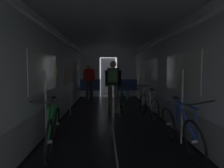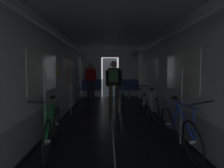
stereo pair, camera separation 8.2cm
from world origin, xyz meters
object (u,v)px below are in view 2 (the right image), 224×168
Objects in this scene: bench_seat_far_right at (129,87)px; bicycle_green at (52,128)px; bicycle_blue at (179,129)px; bicycle_white at (149,105)px; bicycle_teal_in_aisle at (123,100)px; person_cyclist_aisle at (114,82)px; bench_seat_far_left at (91,87)px; person_standing_near_bench at (91,79)px.

bench_seat_far_right is 6.53m from bicycle_green.
bench_seat_far_right is at bearing 92.00° from bicycle_blue.
bench_seat_far_right is 0.58× the size of bicycle_white.
bicycle_green is (-2.20, 0.07, 0.00)m from bicycle_blue.
bicycle_teal_in_aisle is at bearing -99.89° from bench_seat_far_right.
person_cyclist_aisle is at bearing 68.95° from bicycle_green.
bench_seat_far_left is 0.58× the size of bicycle_green.
bicycle_white is 3.10m from bicycle_green.
bicycle_white is at bearing -63.73° from bench_seat_far_left.
bicycle_blue is (0.22, -6.29, -0.19)m from bench_seat_far_right.
bicycle_white is 1.00× the size of bicycle_teal_in_aisle.
bench_seat_far_right is 3.98m from bicycle_white.
bicycle_white is at bearing -61.43° from person_standing_near_bench.
bicycle_blue is 1.01× the size of person_cyclist_aisle.
bench_seat_far_right is 0.58× the size of bicycle_green.
bench_seat_far_right is 0.58× the size of bicycle_blue.
bicycle_green is at bearing -107.63° from bench_seat_far_right.
bicycle_white is at bearing -38.14° from person_cyclist_aisle.
bicycle_teal_in_aisle is 2.93m from person_standing_near_bench.
bicycle_blue is at bearing -1.84° from bicycle_green.
bench_seat_far_left is 0.58× the size of bicycle_white.
bicycle_green is 1.00× the size of bicycle_teal_in_aisle.
bicycle_white is at bearing 46.41° from bicycle_green.
bicycle_blue is 1.00× the size of bicycle_teal_in_aisle.
bicycle_green is (-1.98, -6.22, -0.18)m from bench_seat_far_right.
person_standing_near_bench is at bearing 88.24° from bicycle_green.
bicycle_white reaches higher than bicycle_teal_in_aisle.
bicycle_green is at bearing 178.16° from bicycle_blue.
bench_seat_far_right is 3.34m from person_cyclist_aisle.
bench_seat_far_right is 0.58× the size of bicycle_teal_in_aisle.
bench_seat_far_right is at bearing 80.11° from bicycle_teal_in_aisle.
bicycle_teal_in_aisle is (1.46, 3.28, 0.00)m from bicycle_green.
bench_seat_far_right is at bearing 92.33° from bicycle_white.
bicycle_teal_in_aisle is (1.29, -2.94, -0.18)m from bench_seat_far_left.
bench_seat_far_left is 6.23m from bicycle_green.
bench_seat_far_right is 6.30m from bicycle_blue.
bench_seat_far_right reaches higher than bicycle_white.
person_standing_near_bench is at bearing 118.57° from bicycle_white.
person_standing_near_bench is at bearing -168.17° from bench_seat_far_right.
person_standing_near_bench reaches higher than bicycle_green.
bicycle_blue reaches higher than bench_seat_far_left.
person_standing_near_bench reaches higher than bicycle_teal_in_aisle.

